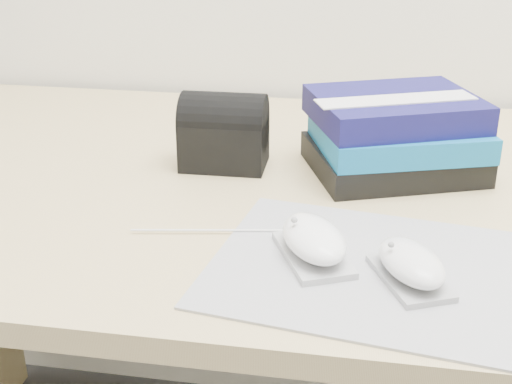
% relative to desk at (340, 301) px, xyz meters
% --- Properties ---
extents(desk, '(1.60, 0.80, 0.73)m').
position_rel_desk_xyz_m(desk, '(0.00, 0.00, 0.00)').
color(desk, tan).
rests_on(desk, ground).
extents(mousepad, '(0.39, 0.33, 0.00)m').
position_rel_desk_xyz_m(mousepad, '(0.05, -0.30, 0.24)').
color(mousepad, gray).
rests_on(mousepad, desk).
extents(mouse_rear, '(0.10, 0.13, 0.05)m').
position_rel_desk_xyz_m(mouse_rear, '(-0.02, -0.29, 0.26)').
color(mouse_rear, '#A9A8AB').
rests_on(mouse_rear, mousepad).
extents(mouse_front, '(0.09, 0.12, 0.04)m').
position_rel_desk_xyz_m(mouse_front, '(0.08, -0.32, 0.26)').
color(mouse_front, '#979799').
rests_on(mouse_front, mousepad).
extents(usb_cable, '(0.21, 0.04, 0.00)m').
position_rel_desk_xyz_m(usb_cable, '(-0.14, -0.25, 0.24)').
color(usb_cable, white).
rests_on(usb_cable, mousepad).
extents(book_stack, '(0.28, 0.25, 0.11)m').
position_rel_desk_xyz_m(book_stack, '(0.06, -0.01, 0.29)').
color(book_stack, black).
rests_on(book_stack, desk).
extents(pouch, '(0.12, 0.09, 0.11)m').
position_rel_desk_xyz_m(pouch, '(-0.18, -0.03, 0.29)').
color(pouch, black).
rests_on(pouch, desk).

